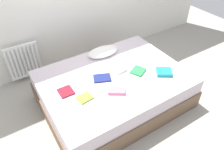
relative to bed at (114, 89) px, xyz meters
The scene contains 11 objects.
ground_plane 0.25m from the bed, ahead, with size 8.00×8.00×0.00m, color #9E998E.
bed is the anchor object (origin of this frame).
radiator 1.53m from the bed, 128.18° to the left, with size 0.51×0.04×0.58m.
pillow 0.63m from the bed, 75.05° to the left, with size 0.50×0.28×0.10m, color white.
textbook_teal 0.75m from the bed, 28.04° to the right, with size 0.21×0.17×0.05m, color teal.
textbook_white 0.31m from the bed, 30.65° to the left, with size 0.17×0.19×0.04m, color white.
textbook_maroon 0.74m from the bed, behind, with size 0.18×0.19×0.02m, color maroon.
textbook_lime 0.62m from the bed, 161.66° to the right, with size 0.18×0.14×0.03m, color #8CC638.
textbook_navy 0.31m from the bed, 168.37° to the left, with size 0.23×0.17×0.02m, color navy.
textbook_green 0.44m from the bed, 17.34° to the right, with size 0.19×0.17×0.03m, color green.
textbook_pink 0.42m from the bed, 116.65° to the right, with size 0.22×0.12×0.04m, color pink.
Camera 1 is at (-1.23, -1.90, 2.37)m, focal length 34.17 mm.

